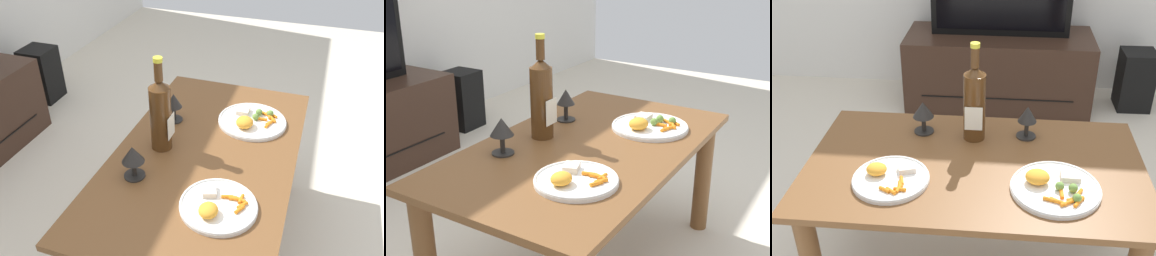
{
  "view_description": "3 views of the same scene",
  "coord_description": "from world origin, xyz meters",
  "views": [
    {
      "loc": [
        -1.17,
        -0.34,
        1.44
      ],
      "look_at": [
        0.02,
        0.06,
        0.61
      ],
      "focal_mm": 37.23,
      "sensor_mm": 36.0,
      "label": 1
    },
    {
      "loc": [
        -1.41,
        -0.83,
        1.2
      ],
      "look_at": [
        -0.01,
        0.02,
        0.58
      ],
      "focal_mm": 47.11,
      "sensor_mm": 36.0,
      "label": 2
    },
    {
      "loc": [
        0.09,
        -1.35,
        1.45
      ],
      "look_at": [
        -0.05,
        0.08,
        0.61
      ],
      "focal_mm": 43.99,
      "sensor_mm": 36.0,
      "label": 3
    }
  ],
  "objects": [
    {
      "name": "dining_table",
      "position": [
        0.0,
        0.0,
        0.42
      ],
      "size": [
        1.18,
        0.68,
        0.52
      ],
      "color": "brown",
      "rests_on": "ground_plane"
    },
    {
      "name": "ground_plane",
      "position": [
        0.0,
        0.0,
        0.0
      ],
      "size": [
        6.4,
        6.4,
        0.0
      ],
      "primitive_type": "plane",
      "color": "beige"
    },
    {
      "name": "wine_bottle",
      "position": [
        -0.02,
        0.17,
        0.67
      ],
      "size": [
        0.08,
        0.08,
        0.38
      ],
      "color": "#4C2D14",
      "rests_on": "dining_table"
    },
    {
      "name": "floor_speaker",
      "position": [
        0.93,
        1.51,
        0.19
      ],
      "size": [
        0.21,
        0.21,
        0.38
      ],
      "primitive_type": "cube",
      "rotation": [
        0.0,
        0.0,
        0.02
      ],
      "color": "black",
      "rests_on": "ground_plane"
    },
    {
      "name": "goblet_left",
      "position": [
        -0.21,
        0.2,
        0.61
      ],
      "size": [
        0.08,
        0.08,
        0.13
      ],
      "color": "black",
      "rests_on": "dining_table"
    },
    {
      "name": "dinner_plate_right",
      "position": [
        0.27,
        -0.12,
        0.53
      ],
      "size": [
        0.29,
        0.29,
        0.06
      ],
      "color": "white",
      "rests_on": "dining_table"
    },
    {
      "name": "goblet_right",
      "position": [
        0.18,
        0.2,
        0.6
      ],
      "size": [
        0.07,
        0.07,
        0.13
      ],
      "color": "black",
      "rests_on": "dining_table"
    },
    {
      "name": "dinner_plate_left",
      "position": [
        -0.27,
        -0.12,
        0.53
      ],
      "size": [
        0.26,
        0.26,
        0.05
      ],
      "color": "white",
      "rests_on": "dining_table"
    }
  ]
}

